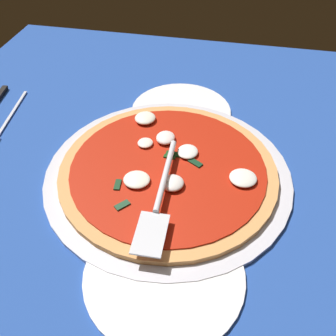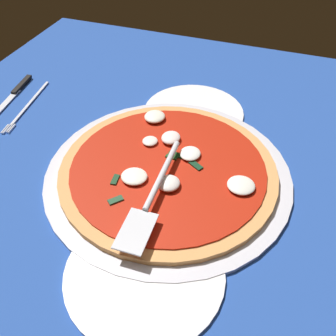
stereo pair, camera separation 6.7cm
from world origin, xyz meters
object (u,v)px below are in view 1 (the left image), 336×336
at_px(dinner_plate_right, 164,274).
at_px(pizza_server, 160,195).
at_px(dinner_plate_left, 180,111).
at_px(place_setting_near, 0,114).
at_px(pizza, 168,169).

xyz_separation_m(dinner_plate_right, pizza_server, (-0.12, -0.03, 0.04)).
distance_m(dinner_plate_left, place_setting_near, 0.40).
height_order(pizza_server, place_setting_near, pizza_server).
bearing_deg(pizza_server, place_setting_near, -117.72).
height_order(pizza, place_setting_near, pizza).
height_order(dinner_plate_left, pizza, pizza).
distance_m(dinner_plate_left, pizza, 0.20).
bearing_deg(pizza_server, dinner_plate_left, -177.87).
relative_size(pizza_server, place_setting_near, 1.14).
bearing_deg(dinner_plate_left, place_setting_near, -77.09).
xyz_separation_m(dinner_plate_right, pizza, (-0.20, -0.04, 0.01)).
bearing_deg(dinner_plate_right, dinner_plate_left, -172.94).
height_order(dinner_plate_left, place_setting_near, place_setting_near).
relative_size(dinner_plate_left, pizza, 0.56).
bearing_deg(place_setting_near, pizza_server, 55.99).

